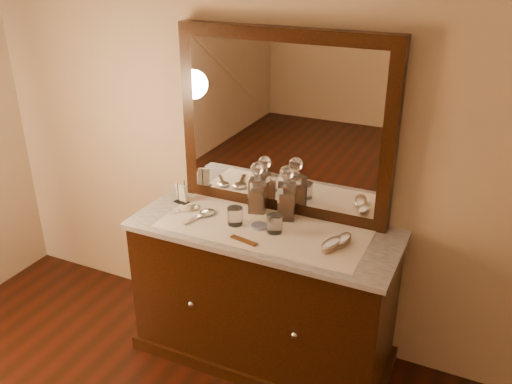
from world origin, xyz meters
TOP-DOWN VIEW (x-y plane):
  - dresser_cabinet at (0.00, 1.96)m, footprint 1.40×0.55m
  - dresser_plinth at (0.00, 1.96)m, footprint 1.46×0.59m
  - knob_left at (-0.30, 1.67)m, footprint 0.04×0.04m
  - knob_right at (0.30, 1.67)m, footprint 0.04×0.04m
  - marble_top at (0.00, 1.96)m, footprint 1.44×0.59m
  - mirror_frame at (0.00, 2.20)m, footprint 1.20×0.08m
  - mirror_glass at (0.00, 2.17)m, footprint 1.06×0.01m
  - lace_runner at (0.00, 1.94)m, footprint 1.10×0.45m
  - pin_dish at (-0.02, 1.94)m, footprint 0.11×0.11m
  - comb at (-0.03, 1.77)m, footprint 0.16×0.06m
  - napkin_rack at (-0.56, 2.03)m, footprint 0.10×0.07m
  - decanter_left at (-0.11, 2.11)m, footprint 0.11×0.11m
  - decanter_right at (0.07, 2.10)m, footprint 0.12×0.12m
  - brush_near at (0.39, 1.89)m, footprint 0.11×0.17m
  - brush_far at (0.43, 1.96)m, footprint 0.08×0.15m
  - hand_mirror_outer at (-0.46, 1.96)m, footprint 0.15×0.18m
  - hand_mirror_inner at (-0.36, 1.93)m, footprint 0.12×0.23m
  - tumblers at (-0.04, 1.93)m, footprint 0.31×0.09m

SIDE VIEW (x-z plane):
  - dresser_plinth at x=0.00m, z-range 0.00..0.08m
  - dresser_cabinet at x=0.00m, z-range 0.00..0.82m
  - knob_left at x=-0.30m, z-range 0.43..0.47m
  - knob_right at x=0.30m, z-range 0.43..0.47m
  - marble_top at x=0.00m, z-range 0.82..0.85m
  - lace_runner at x=0.00m, z-range 0.85..0.85m
  - comb at x=-0.03m, z-range 0.85..0.86m
  - pin_dish at x=-0.02m, z-range 0.85..0.87m
  - hand_mirror_outer at x=-0.46m, z-range 0.85..0.87m
  - hand_mirror_inner at x=-0.36m, z-range 0.85..0.87m
  - brush_far at x=0.43m, z-range 0.85..0.89m
  - brush_near at x=0.39m, z-range 0.85..0.90m
  - tumblers at x=-0.04m, z-range 0.85..0.95m
  - napkin_rack at x=-0.56m, z-range 0.84..0.97m
  - decanter_left at x=-0.11m, z-range 0.82..1.11m
  - decanter_right at x=0.07m, z-range 0.82..1.13m
  - mirror_frame at x=0.00m, z-range 0.85..1.85m
  - mirror_glass at x=0.00m, z-range 0.92..1.78m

